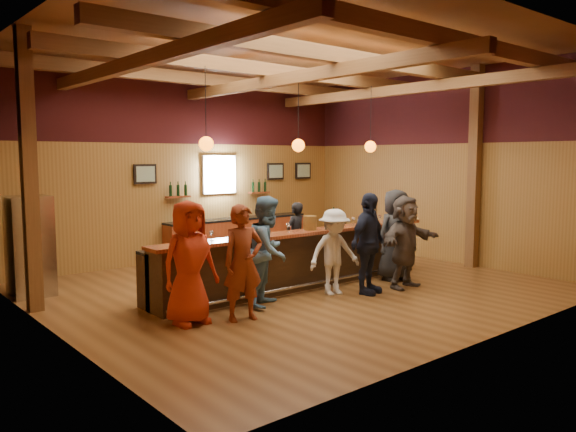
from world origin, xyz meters
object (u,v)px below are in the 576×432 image
at_px(bar_counter, 294,259).
at_px(customer_denim, 268,251).
at_px(customer_dark, 396,235).
at_px(bartender, 295,236).
at_px(customer_brown, 405,242).
at_px(customer_navy, 368,243).
at_px(bottle_a, 326,221).
at_px(stainless_fridge, 30,246).
at_px(customer_white, 334,252).
at_px(back_bar_cabinet, 238,236).
at_px(customer_redvest, 243,263).
at_px(customer_orange, 189,263).
at_px(ice_bucket, 310,223).

distance_m(bar_counter, customer_denim, 1.53).
height_order(customer_dark, bartender, customer_dark).
relative_size(customer_denim, customer_brown, 1.04).
bearing_deg(customer_denim, bar_counter, 0.13).
relative_size(customer_navy, customer_brown, 1.04).
bearing_deg(bar_counter, bottle_a, -20.54).
distance_m(stainless_fridge, customer_white, 5.46).
xyz_separation_m(back_bar_cabinet, customer_white, (-1.07, -4.56, 0.30)).
height_order(bar_counter, customer_white, customer_white).
bearing_deg(customer_navy, bartender, 66.14).
height_order(bar_counter, customer_dark, customer_dark).
bearing_deg(customer_denim, customer_redvest, 175.40).
relative_size(customer_redvest, customer_white, 1.14).
bearing_deg(customer_dark, customer_redvest, -166.23).
height_order(back_bar_cabinet, customer_denim, customer_denim).
relative_size(customer_orange, customer_redvest, 1.04).
distance_m(stainless_fridge, ice_bucket, 5.09).
bearing_deg(ice_bucket, customer_brown, -39.77).
relative_size(bar_counter, bartender, 4.21).
bearing_deg(customer_redvest, customer_white, 16.78).
xyz_separation_m(customer_redvest, customer_white, (2.18, 0.25, -0.11)).
relative_size(back_bar_cabinet, customer_navy, 2.16).
bearing_deg(ice_bucket, customer_navy, -64.44).
bearing_deg(customer_dark, bar_counter, 163.53).
bearing_deg(stainless_fridge, back_bar_cabinet, 11.93).
distance_m(bar_counter, customer_navy, 1.53).
bearing_deg(bottle_a, bartender, 73.04).
bearing_deg(customer_brown, customer_redvest, 172.53).
bearing_deg(back_bar_cabinet, customer_dark, -80.71).
relative_size(bar_counter, customer_redvest, 3.55).
bearing_deg(ice_bucket, bar_counter, 114.82).
distance_m(customer_navy, ice_bucket, 1.18).
xyz_separation_m(bar_counter, customer_redvest, (-2.07, -1.24, 0.37)).
relative_size(bar_counter, customer_navy, 3.41).
xyz_separation_m(stainless_fridge, customer_white, (4.23, -3.44, -0.12)).
xyz_separation_m(customer_white, ice_bucket, (0.03, 0.68, 0.46)).
height_order(customer_denim, customer_dark, customer_denim).
bearing_deg(bartender, customer_white, 56.94).
bearing_deg(bottle_a, customer_white, -124.29).
xyz_separation_m(customer_denim, bottle_a, (1.87, 0.56, 0.32)).
xyz_separation_m(customer_brown, bartender, (-0.47, 2.65, -0.14)).
relative_size(back_bar_cabinet, customer_dark, 2.17).
bearing_deg(customer_dark, bottle_a, 161.19).
height_order(customer_orange, customer_white, customer_orange).
relative_size(customer_orange, customer_denim, 1.01).
bearing_deg(customer_denim, customer_orange, 150.69).
distance_m(back_bar_cabinet, customer_denim, 5.02).
bearing_deg(bottle_a, back_bar_cabinet, 81.73).
bearing_deg(bar_counter, back_bar_cabinet, 71.66).
relative_size(bar_counter, customer_white, 4.04).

